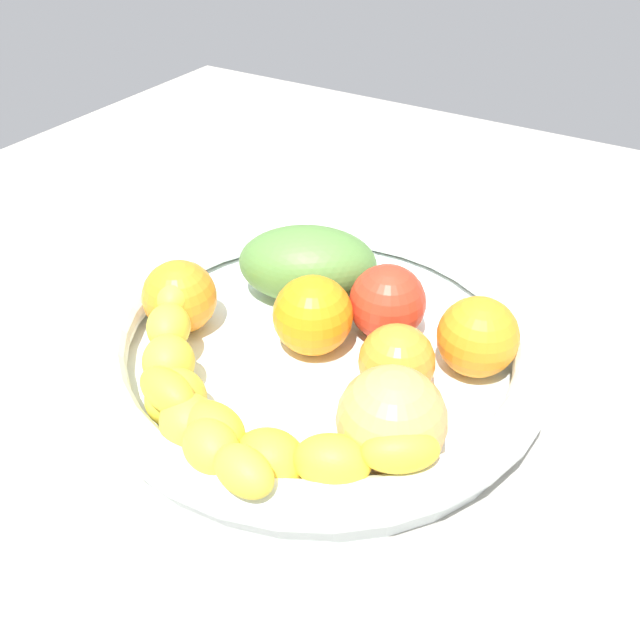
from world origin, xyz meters
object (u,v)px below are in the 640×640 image
peach_blush (391,421)px  orange_mid_left (180,297)px  orange_mid_right (478,337)px  mango_green (308,264)px  banana_draped_left (272,443)px  banana_draped_right (185,386)px  orange_rear (397,362)px  orange_front (312,316)px  tomato_red (387,302)px  fruit_bowl (320,341)px

peach_blush → orange_mid_left: bearing=-11.0°
orange_mid_right → mango_green: (16.34, -1.90, 0.14)cm
banana_draped_left → banana_draped_right: bearing=-8.6°
orange_rear → peach_blush: size_ratio=0.78×
orange_front → banana_draped_right: bearing=73.0°
orange_mid_right → mango_green: mango_green is taller
orange_mid_left → mango_green: bearing=-124.7°
orange_mid_left → mango_green: mango_green is taller
orange_rear → mango_green: (12.21, -7.36, 0.42)cm
orange_mid_right → tomato_red: 7.85cm
banana_draped_left → orange_rear: size_ratio=3.71×
fruit_bowl → banana_draped_right: size_ratio=1.83×
orange_front → orange_rear: bearing=172.2°
orange_front → orange_mid_right: bearing=-160.1°
orange_mid_right → mango_green: size_ratio=0.51×
banana_draped_left → mango_green: mango_green is taller
fruit_bowl → orange_mid_right: (-11.41, -4.23, 2.24)cm
orange_mid_left → peach_blush: (-21.33, 4.15, 0.56)cm
peach_blush → tomato_red: size_ratio=1.15×
peach_blush → mango_green: bearing=-42.6°
orange_mid_left → peach_blush: peach_blush is taller
orange_mid_left → tomato_red: 17.03cm
orange_mid_left → orange_rear: bearing=-173.6°
banana_draped_right → orange_front: bearing=-107.0°
mango_green → banana_draped_left: bearing=115.6°
fruit_bowl → orange_mid_right: orange_mid_right is taller
fruit_bowl → banana_draped_right: bearing=70.2°
orange_front → peach_blush: bearing=145.1°
orange_mid_right → peach_blush: size_ratio=0.86×
tomato_red → mango_green: size_ratio=0.52×
banana_draped_right → orange_front: orange_front is taller
tomato_red → fruit_bowl: bearing=52.5°
fruit_bowl → orange_mid_right: 12.37cm
banana_draped_left → tomato_red: size_ratio=3.33×
orange_front → orange_mid_left: 11.28cm
orange_rear → peach_blush: peach_blush is taller
banana_draped_left → orange_front: 13.34cm
banana_draped_left → mango_green: size_ratio=1.73×
orange_mid_right → orange_rear: size_ratio=1.10×
banana_draped_right → tomato_red: size_ratio=3.16×
banana_draped_right → banana_draped_left: bearing=171.4°
orange_front → mango_green: 7.59cm
orange_front → peach_blush: (-10.51, 7.33, 0.42)cm
orange_front → tomato_red: 6.39cm
banana_draped_left → orange_mid_left: (15.55, -9.29, -0.02)cm
banana_draped_right → fruit_bowl: bearing=-109.8°
orange_mid_left → fruit_bowl: bearing=-163.8°
tomato_red → mango_green: (8.50, -1.47, 0.11)cm
orange_rear → tomato_red: tomato_red is taller
orange_mid_left → banana_draped_right: bearing=132.5°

